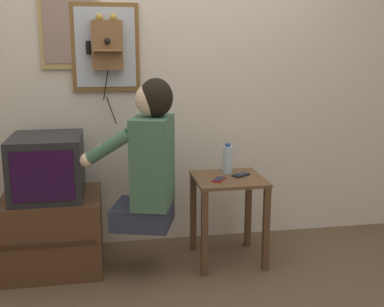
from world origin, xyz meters
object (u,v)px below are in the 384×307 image
(television, at_px, (47,166))
(cell_phone_spare, at_px, (241,175))
(person, at_px, (149,158))
(cell_phone_held, at_px, (219,179))
(framed_picture, at_px, (70,28))
(wall_mirror, at_px, (106,47))
(water_bottle, at_px, (228,159))
(wall_phone_antique, at_px, (107,45))

(television, bearing_deg, cell_phone_spare, -3.17)
(person, bearing_deg, cell_phone_held, -67.73)
(framed_picture, height_order, cell_phone_held, framed_picture)
(framed_picture, xyz_separation_m, wall_mirror, (0.23, -0.00, -0.13))
(person, relative_size, cell_phone_held, 6.83)
(wall_mirror, xyz_separation_m, water_bottle, (0.80, -0.32, -0.75))
(wall_mirror, bearing_deg, television, -139.94)
(television, bearing_deg, water_bottle, 0.47)
(framed_picture, bearing_deg, person, -48.31)
(framed_picture, xyz_separation_m, cell_phone_held, (0.93, -0.49, -0.97))
(framed_picture, bearing_deg, water_bottle, -17.59)
(framed_picture, relative_size, cell_phone_spare, 4.00)
(wall_mirror, distance_m, water_bottle, 1.14)
(cell_phone_spare, bearing_deg, wall_mirror, -150.65)
(television, height_order, framed_picture, framed_picture)
(cell_phone_held, bearing_deg, television, -156.01)
(wall_phone_antique, bearing_deg, framed_picture, 169.81)
(person, bearing_deg, television, 90.09)
(wall_mirror, distance_m, cell_phone_spare, 1.28)
(person, xyz_separation_m, wall_phone_antique, (-0.23, 0.48, 0.69))
(television, height_order, wall_mirror, wall_mirror)
(framed_picture, relative_size, water_bottle, 2.58)
(person, distance_m, framed_picture, 1.06)
(person, height_order, framed_picture, framed_picture)
(framed_picture, xyz_separation_m, cell_phone_spare, (1.10, -0.41, -0.97))
(person, height_order, television, person)
(cell_phone_held, xyz_separation_m, cell_phone_spare, (0.17, 0.08, 0.00))
(wall_mirror, xyz_separation_m, cell_phone_held, (0.70, -0.48, -0.84))
(wall_mirror, relative_size, cell_phone_held, 4.34)
(person, height_order, cell_phone_held, person)
(cell_phone_spare, bearing_deg, water_bottle, -172.95)
(wall_phone_antique, height_order, wall_mirror, wall_mirror)
(television, relative_size, cell_phone_spare, 3.77)
(cell_phone_spare, distance_m, water_bottle, 0.14)
(framed_picture, distance_m, wall_mirror, 0.27)
(wall_phone_antique, relative_size, cell_phone_held, 5.45)
(wall_mirror, relative_size, cell_phone_spare, 4.38)
(wall_phone_antique, distance_m, framed_picture, 0.27)
(television, distance_m, wall_mirror, 0.91)
(television, distance_m, framed_picture, 0.95)
(cell_phone_spare, bearing_deg, wall_phone_antique, -148.67)
(framed_picture, bearing_deg, wall_phone_antique, -10.19)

